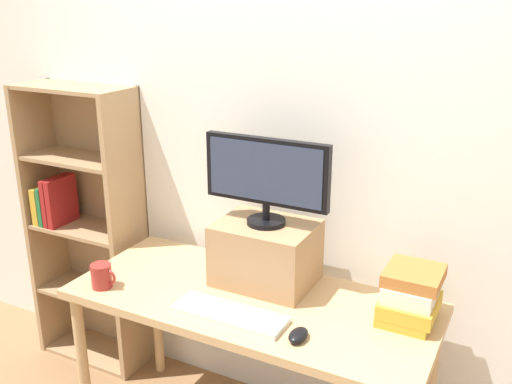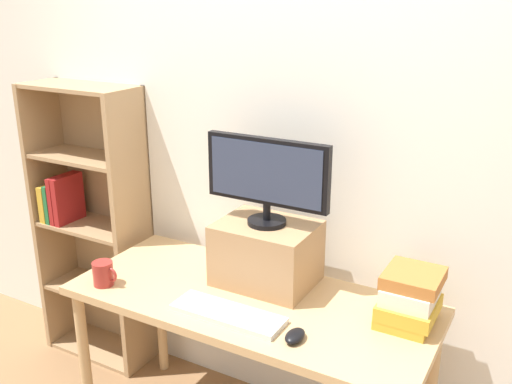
{
  "view_description": "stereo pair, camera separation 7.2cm",
  "coord_description": "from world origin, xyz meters",
  "px_view_note": "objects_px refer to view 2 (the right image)",
  "views": [
    {
      "loc": [
        0.97,
        -1.83,
        1.93
      ],
      "look_at": [
        -0.01,
        0.06,
        1.2
      ],
      "focal_mm": 40.0,
      "sensor_mm": 36.0,
      "label": 1
    },
    {
      "loc": [
        1.03,
        -1.8,
        1.93
      ],
      "look_at": [
        -0.01,
        0.06,
        1.2
      ],
      "focal_mm": 40.0,
      "sensor_mm": 36.0,
      "label": 2
    }
  ],
  "objects_px": {
    "bookshelf_unit": "(92,222)",
    "keyboard": "(228,314)",
    "coffee_mug": "(104,274)",
    "book_stack": "(410,298)",
    "desk": "(250,315)",
    "computer_mouse": "(295,336)",
    "computer_monitor": "(267,176)",
    "riser_box": "(267,253)"
  },
  "relations": [
    {
      "from": "riser_box",
      "to": "computer_monitor",
      "type": "height_order",
      "value": "computer_monitor"
    },
    {
      "from": "book_stack",
      "to": "desk",
      "type": "bearing_deg",
      "value": -167.58
    },
    {
      "from": "computer_monitor",
      "to": "computer_mouse",
      "type": "distance_m",
      "value": 0.65
    },
    {
      "from": "book_stack",
      "to": "keyboard",
      "type": "bearing_deg",
      "value": -153.35
    },
    {
      "from": "bookshelf_unit",
      "to": "book_stack",
      "type": "xyz_separation_m",
      "value": [
        1.75,
        -0.13,
        0.09
      ]
    },
    {
      "from": "desk",
      "to": "coffee_mug",
      "type": "distance_m",
      "value": 0.65
    },
    {
      "from": "desk",
      "to": "coffee_mug",
      "type": "relative_size",
      "value": 12.52
    },
    {
      "from": "riser_box",
      "to": "book_stack",
      "type": "relative_size",
      "value": 1.56
    },
    {
      "from": "computer_mouse",
      "to": "book_stack",
      "type": "relative_size",
      "value": 0.4
    },
    {
      "from": "bookshelf_unit",
      "to": "computer_monitor",
      "type": "relative_size",
      "value": 2.8
    },
    {
      "from": "computer_mouse",
      "to": "book_stack",
      "type": "bearing_deg",
      "value": 45.74
    },
    {
      "from": "desk",
      "to": "book_stack",
      "type": "bearing_deg",
      "value": 12.42
    },
    {
      "from": "computer_mouse",
      "to": "coffee_mug",
      "type": "xyz_separation_m",
      "value": [
        -0.89,
        -0.02,
        0.03
      ]
    },
    {
      "from": "book_stack",
      "to": "coffee_mug",
      "type": "height_order",
      "value": "book_stack"
    },
    {
      "from": "bookshelf_unit",
      "to": "coffee_mug",
      "type": "bearing_deg",
      "value": -41.53
    },
    {
      "from": "desk",
      "to": "computer_monitor",
      "type": "relative_size",
      "value": 2.77
    },
    {
      "from": "computer_monitor",
      "to": "coffee_mug",
      "type": "xyz_separation_m",
      "value": [
        -0.59,
        -0.36,
        -0.43
      ]
    },
    {
      "from": "coffee_mug",
      "to": "desk",
      "type": "bearing_deg",
      "value": 19.52
    },
    {
      "from": "bookshelf_unit",
      "to": "keyboard",
      "type": "xyz_separation_m",
      "value": [
        1.14,
        -0.44,
        0.0
      ]
    },
    {
      "from": "riser_box",
      "to": "coffee_mug",
      "type": "xyz_separation_m",
      "value": [
        -0.59,
        -0.37,
        -0.08
      ]
    },
    {
      "from": "computer_monitor",
      "to": "coffee_mug",
      "type": "bearing_deg",
      "value": -148.42
    },
    {
      "from": "computer_monitor",
      "to": "keyboard",
      "type": "distance_m",
      "value": 0.57
    },
    {
      "from": "bookshelf_unit",
      "to": "coffee_mug",
      "type": "height_order",
      "value": "bookshelf_unit"
    },
    {
      "from": "keyboard",
      "to": "desk",
      "type": "bearing_deg",
      "value": 90.59
    },
    {
      "from": "riser_box",
      "to": "coffee_mug",
      "type": "relative_size",
      "value": 3.37
    },
    {
      "from": "desk",
      "to": "book_stack",
      "type": "distance_m",
      "value": 0.66
    },
    {
      "from": "desk",
      "to": "keyboard",
      "type": "distance_m",
      "value": 0.2
    },
    {
      "from": "keyboard",
      "to": "computer_monitor",
      "type": "bearing_deg",
      "value": 91.45
    },
    {
      "from": "riser_box",
      "to": "computer_monitor",
      "type": "xyz_separation_m",
      "value": [
        -0.0,
        -0.0,
        0.34
      ]
    },
    {
      "from": "coffee_mug",
      "to": "book_stack",
      "type": "bearing_deg",
      "value": 15.99
    },
    {
      "from": "keyboard",
      "to": "bookshelf_unit",
      "type": "bearing_deg",
      "value": 158.94
    },
    {
      "from": "desk",
      "to": "bookshelf_unit",
      "type": "xyz_separation_m",
      "value": [
        -1.14,
        0.27,
        0.1
      ]
    },
    {
      "from": "computer_monitor",
      "to": "computer_mouse",
      "type": "relative_size",
      "value": 5.23
    },
    {
      "from": "computer_monitor",
      "to": "desk",
      "type": "bearing_deg",
      "value": -87.57
    },
    {
      "from": "desk",
      "to": "computer_mouse",
      "type": "relative_size",
      "value": 14.51
    },
    {
      "from": "keyboard",
      "to": "book_stack",
      "type": "height_order",
      "value": "book_stack"
    },
    {
      "from": "book_stack",
      "to": "bookshelf_unit",
      "type": "bearing_deg",
      "value": 175.71
    },
    {
      "from": "keyboard",
      "to": "riser_box",
      "type": "bearing_deg",
      "value": 91.45
    },
    {
      "from": "keyboard",
      "to": "computer_mouse",
      "type": "xyz_separation_m",
      "value": [
        0.29,
        -0.02,
        0.01
      ]
    },
    {
      "from": "computer_mouse",
      "to": "coffee_mug",
      "type": "height_order",
      "value": "coffee_mug"
    },
    {
      "from": "computer_mouse",
      "to": "computer_monitor",
      "type": "bearing_deg",
      "value": 131.3
    },
    {
      "from": "computer_mouse",
      "to": "riser_box",
      "type": "bearing_deg",
      "value": 131.18
    }
  ]
}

